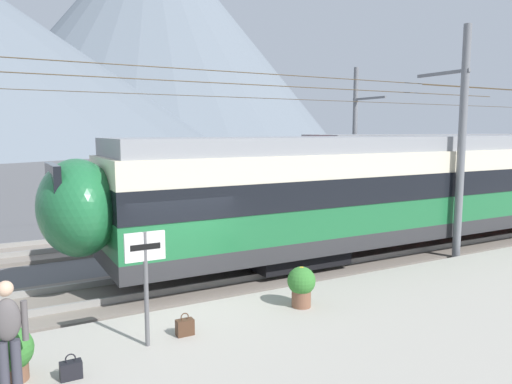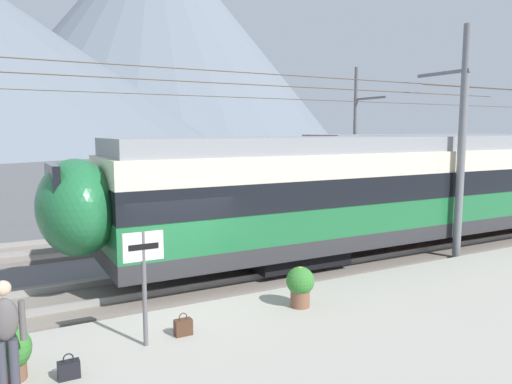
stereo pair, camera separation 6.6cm
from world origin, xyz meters
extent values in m
plane|color=#565659|center=(0.00, 0.00, 0.00)|extent=(400.00, 400.00, 0.00)
cube|color=slate|center=(0.00, 1.28, 0.06)|extent=(120.00, 3.00, 0.12)
cube|color=gray|center=(0.00, 0.56, 0.20)|extent=(120.00, 0.07, 0.16)
cube|color=gray|center=(0.00, 1.99, 0.20)|extent=(120.00, 0.07, 0.16)
cube|color=slate|center=(0.00, 6.94, 0.06)|extent=(120.00, 3.00, 0.12)
cube|color=gray|center=(0.00, 6.22, 0.20)|extent=(120.00, 0.07, 0.16)
cube|color=gray|center=(0.00, 7.66, 0.20)|extent=(120.00, 0.07, 0.16)
cube|color=#2D2D30|center=(12.18, 1.28, 0.92)|extent=(27.24, 2.90, 0.45)
cube|color=#1E6638|center=(12.18, 1.28, 1.57)|extent=(27.24, 2.90, 0.85)
cube|color=black|center=(12.18, 1.28, 2.38)|extent=(27.24, 2.94, 0.75)
cube|color=beige|center=(12.18, 1.28, 3.08)|extent=(27.24, 2.90, 0.65)
cube|color=gray|center=(12.18, 1.28, 3.62)|extent=(26.94, 2.70, 0.45)
cube|color=black|center=(3.74, 1.28, 0.49)|extent=(2.80, 2.32, 0.42)
ellipsoid|color=#1E6638|center=(-1.99, 1.28, 2.27)|extent=(1.80, 2.67, 2.25)
cube|color=black|center=(-2.49, 1.28, 2.70)|extent=(0.16, 1.74, 1.19)
cube|color=#2D2D30|center=(20.01, 6.94, 0.92)|extent=(22.60, 2.85, 0.45)
cube|color=red|center=(20.01, 6.94, 1.57)|extent=(22.60, 2.85, 0.85)
cube|color=black|center=(20.01, 6.94, 2.38)|extent=(22.60, 2.89, 0.75)
cube|color=white|center=(20.01, 6.94, 3.08)|extent=(22.60, 2.85, 0.65)
cube|color=gray|center=(20.01, 6.94, 3.62)|extent=(22.30, 2.65, 0.45)
cube|color=black|center=(13.01, 6.94, 0.49)|extent=(2.80, 2.28, 0.42)
ellipsoid|color=red|center=(8.16, 6.94, 2.27)|extent=(1.80, 2.62, 2.25)
cube|color=black|center=(7.66, 6.94, 2.70)|extent=(0.16, 1.71, 1.19)
cylinder|color=slate|center=(8.86, -0.40, 3.57)|extent=(0.24, 0.24, 7.15)
cube|color=slate|center=(8.86, 0.44, 5.80)|extent=(0.10, 1.97, 0.10)
cylinder|color=#473823|center=(8.86, 1.28, 5.55)|extent=(48.68, 0.02, 0.02)
cylinder|color=slate|center=(12.51, 8.89, 3.57)|extent=(0.24, 0.24, 7.14)
cube|color=slate|center=(12.51, 7.91, 5.57)|extent=(0.10, 2.25, 0.10)
cylinder|color=#473823|center=(12.51, 6.94, 5.32)|extent=(48.68, 0.02, 0.02)
cylinder|color=#59595B|center=(-1.46, -2.33, 1.30)|extent=(0.08, 0.08, 2.03)
cube|color=silver|center=(-1.46, -2.33, 2.06)|extent=(0.70, 0.06, 0.50)
cube|color=black|center=(-1.46, -2.37, 2.06)|extent=(0.52, 0.01, 0.10)
cylinder|color=#383842|center=(-3.70, -3.02, 0.69)|extent=(0.14, 0.14, 0.82)
cylinder|color=#383842|center=(-3.54, -3.02, 0.69)|extent=(0.14, 0.14, 0.82)
ellipsoid|color=#514C4C|center=(-3.62, -3.02, 1.41)|extent=(0.36, 0.22, 0.62)
sphere|color=tan|center=(-3.62, -3.02, 1.86)|extent=(0.22, 0.22, 0.22)
cylinder|color=#514C4C|center=(-3.40, -3.02, 1.36)|extent=(0.09, 0.09, 0.58)
cube|color=black|center=(-2.81, -2.90, 0.42)|extent=(0.32, 0.18, 0.27)
torus|color=black|center=(-2.81, -2.90, 0.60)|extent=(0.16, 0.02, 0.16)
cube|color=#472D1E|center=(-0.73, -2.23, 0.43)|extent=(0.32, 0.18, 0.30)
torus|color=#472D1E|center=(-0.73, -2.23, 0.63)|extent=(0.16, 0.02, 0.16)
cylinder|color=brown|center=(-3.61, -2.52, 0.43)|extent=(0.50, 0.50, 0.28)
sphere|color=#33752D|center=(-3.61, -2.52, 0.77)|extent=(0.68, 0.68, 0.68)
sphere|color=#DB5193|center=(-3.61, -2.52, 0.93)|extent=(0.38, 0.38, 0.38)
cylinder|color=brown|center=(1.98, -2.03, 0.48)|extent=(0.41, 0.41, 0.39)
sphere|color=#33752D|center=(1.98, -2.03, 0.85)|extent=(0.61, 0.61, 0.61)
sphere|color=gold|center=(1.98, -2.03, 0.99)|extent=(0.33, 0.33, 0.33)
cone|color=slate|center=(52.36, 171.57, 40.48)|extent=(133.24, 133.24, 80.96)
camera|label=1|loc=(-3.70, -10.39, 4.03)|focal=34.20mm
camera|label=2|loc=(-3.64, -10.42, 4.03)|focal=34.20mm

